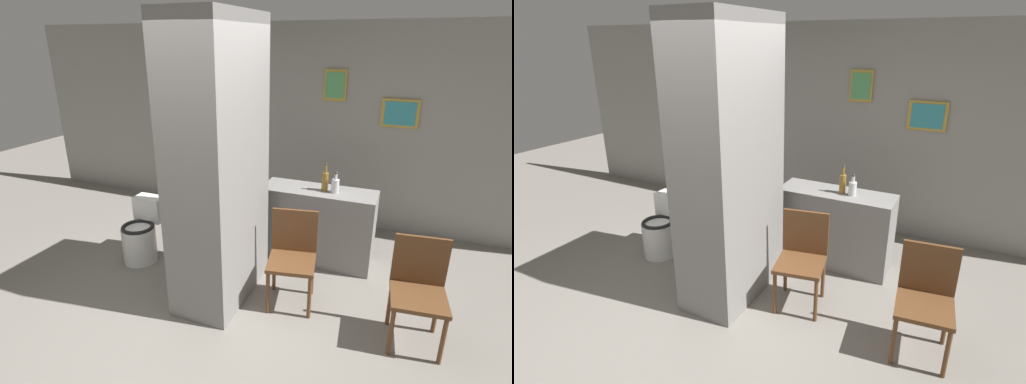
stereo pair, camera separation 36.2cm
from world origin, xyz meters
TOP-DOWN VIEW (x-y plane):
  - ground_plane at (0.00, 0.00)m, footprint 14.00×14.00m
  - wall_back at (0.00, 2.63)m, footprint 8.00×0.09m
  - pillar_center at (0.10, 0.54)m, footprint 0.59×1.09m
  - counter_shelf at (0.81, 1.50)m, footprint 1.24×0.44m
  - toilet at (-1.04, 0.78)m, footprint 0.38×0.54m
  - chair_near_pillar at (0.78, 0.67)m, footprint 0.50×0.50m
  - chair_by_doorway at (1.89, 0.53)m, footprint 0.47×0.47m
  - bicycle at (-0.55, 1.77)m, footprint 1.68×0.42m
  - bottle_tall at (0.87, 1.50)m, footprint 0.07×0.07m
  - bottle_short at (0.98, 1.48)m, footprint 0.08×0.08m

SIDE VIEW (x-z plane):
  - ground_plane at x=0.00m, z-range 0.00..0.00m
  - toilet at x=-1.04m, z-range -0.05..0.65m
  - bicycle at x=-0.55m, z-range -0.01..0.72m
  - counter_shelf at x=0.81m, z-range 0.00..0.85m
  - chair_near_pillar at x=0.78m, z-range 0.05..0.94m
  - chair_by_doorway at x=1.89m, z-range 0.05..0.94m
  - bottle_short at x=0.98m, z-range 0.82..1.05m
  - bottle_tall at x=0.87m, z-range 0.81..1.12m
  - pillar_center at x=0.10m, z-range 0.00..2.60m
  - wall_back at x=0.00m, z-range 0.00..2.60m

